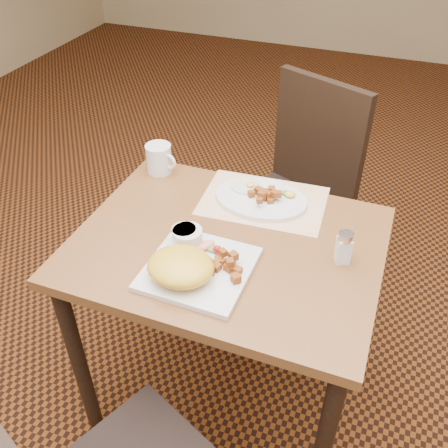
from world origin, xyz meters
TOP-DOWN VIEW (x-y plane):
  - ground at (0.00, 0.00)m, footprint 8.00×8.00m
  - table at (0.00, 0.00)m, footprint 0.90×0.70m
  - chair_far at (0.06, 0.68)m, footprint 0.56×0.56m
  - placemat at (0.04, 0.23)m, footprint 0.42×0.31m
  - plate_square at (-0.03, -0.15)m, footprint 0.28×0.28m
  - plate_oval at (0.03, 0.23)m, footprint 0.31×0.23m
  - hollandaise_mound at (-0.06, -0.20)m, footprint 0.19×0.16m
  - ramekin at (-0.10, -0.07)m, footprint 0.09×0.09m
  - garnish_sq at (-0.03, -0.07)m, footprint 0.08×0.07m
  - fried_egg at (-0.03, 0.27)m, footprint 0.10×0.10m
  - garnish_ov at (0.12, 0.27)m, footprint 0.06×0.05m
  - salt_shaker at (0.33, 0.03)m, footprint 0.06×0.06m
  - coffee_mug at (-0.36, 0.28)m, footprint 0.12×0.09m
  - home_fries_sq at (0.05, -0.13)m, footprint 0.11×0.10m
  - home_fries_ov at (0.05, 0.22)m, footprint 0.11×0.10m

SIDE VIEW (x-z plane):
  - ground at x=0.00m, z-range 0.00..0.00m
  - chair_far at x=0.06m, z-range 0.05..1.02m
  - table at x=0.00m, z-range 0.27..1.02m
  - placemat at x=0.04m, z-range 0.75..0.75m
  - plate_square at x=-0.03m, z-range 0.75..0.77m
  - plate_oval at x=0.03m, z-range 0.75..0.77m
  - fried_egg at x=-0.03m, z-range 0.76..0.78m
  - garnish_sq at x=-0.03m, z-range 0.76..0.79m
  - garnish_ov at x=0.12m, z-range 0.77..0.79m
  - home_fries_sq at x=0.05m, z-range 0.76..0.80m
  - home_fries_ov at x=0.05m, z-range 0.77..0.81m
  - ramekin at x=-0.10m, z-range 0.77..0.82m
  - hollandaise_mound at x=-0.06m, z-range 0.76..0.83m
  - coffee_mug at x=-0.36m, z-range 0.75..0.85m
  - salt_shaker at x=0.33m, z-range 0.75..0.85m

